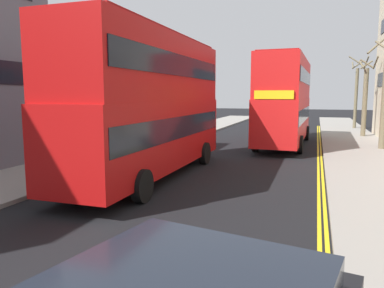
# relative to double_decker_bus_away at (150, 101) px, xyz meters

# --- Properties ---
(sidewalk_right) EXTENTS (4.00, 80.00, 0.14)m
(sidewalk_right) POSITION_rel_double_decker_bus_away_xyz_m (8.66, 2.25, -2.96)
(sidewalk_right) COLOR gray
(sidewalk_right) RESTS_ON ground
(sidewalk_left) EXTENTS (4.00, 80.00, 0.14)m
(sidewalk_left) POSITION_rel_double_decker_bus_away_xyz_m (-4.34, 2.25, -2.96)
(sidewalk_left) COLOR gray
(sidewalk_left) RESTS_ON ground
(kerb_line_outer) EXTENTS (0.10, 56.00, 0.01)m
(kerb_line_outer) POSITION_rel_double_decker_bus_away_xyz_m (6.56, 0.25, -3.03)
(kerb_line_outer) COLOR yellow
(kerb_line_outer) RESTS_ON ground
(kerb_line_inner) EXTENTS (0.10, 56.00, 0.01)m
(kerb_line_inner) POSITION_rel_double_decker_bus_away_xyz_m (6.40, 0.25, -3.03)
(kerb_line_inner) COLOR yellow
(kerb_line_inner) RESTS_ON ground
(double_decker_bus_away) EXTENTS (2.81, 10.81, 5.64)m
(double_decker_bus_away) POSITION_rel_double_decker_bus_away_xyz_m (0.00, 0.00, 0.00)
(double_decker_bus_away) COLOR #B20F0F
(double_decker_bus_away) RESTS_ON ground
(double_decker_bus_oncoming) EXTENTS (3.02, 10.87, 5.64)m
(double_decker_bus_oncoming) POSITION_rel_double_decker_bus_away_xyz_m (4.26, 11.40, 0.00)
(double_decker_bus_oncoming) COLOR red
(double_decker_bus_oncoming) RESTS_ON ground
(street_tree_near) EXTENTS (1.30, 1.28, 6.02)m
(street_tree_near) POSITION_rel_double_decker_bus_away_xyz_m (9.69, 17.73, -0.05)
(street_tree_near) COLOR #6B6047
(street_tree_near) RESTS_ON sidewalk_right
(street_tree_far) EXTENTS (1.79, 1.79, 6.74)m
(street_tree_far) POSITION_rel_double_decker_bus_away_xyz_m (9.74, 25.10, 0.41)
(street_tree_far) COLOR #6B6047
(street_tree_far) RESTS_ON sidewalk_right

